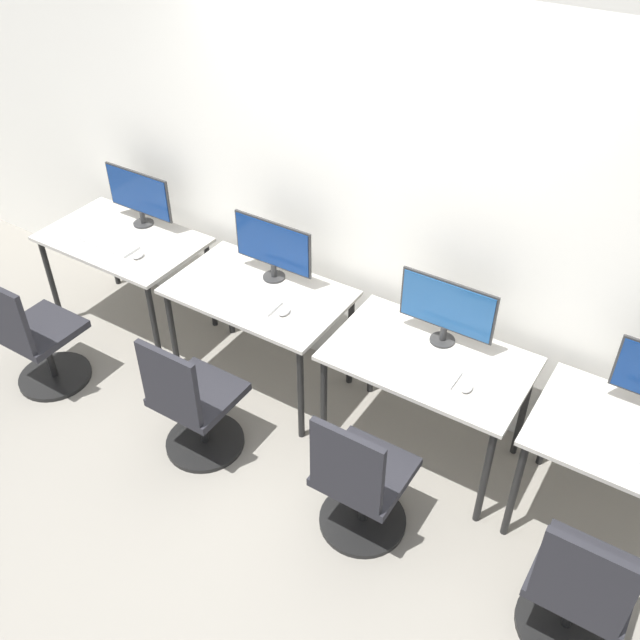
{
  "coord_description": "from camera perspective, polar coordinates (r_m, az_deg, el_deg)",
  "views": [
    {
      "loc": [
        1.65,
        -2.46,
        3.31
      ],
      "look_at": [
        0.0,
        0.14,
        0.89
      ],
      "focal_mm": 40.0,
      "sensor_mm": 36.0,
      "label": 1
    }
  ],
  "objects": [
    {
      "name": "ground_plane",
      "position": [
        4.44,
        -0.96,
        -10.0
      ],
      "size": [
        20.0,
        20.0,
        0.0
      ],
      "primitive_type": "plane",
      "color": "gray"
    },
    {
      "name": "wall_back",
      "position": [
        4.13,
        5.07,
        10.46
      ],
      "size": [
        12.0,
        0.05,
        2.8
      ],
      "color": "silver",
      "rests_on": "ground_plane"
    },
    {
      "name": "desk_far_left",
      "position": [
        5.14,
        -15.43,
        5.56
      ],
      "size": [
        1.1,
        0.68,
        0.74
      ],
      "color": "#BCB7AD",
      "rests_on": "ground_plane"
    },
    {
      "name": "monitor_far_left",
      "position": [
        5.11,
        -14.29,
        9.67
      ],
      "size": [
        0.55,
        0.14,
        0.4
      ],
      "color": "#2D2D2D",
      "rests_on": "desk_far_left"
    },
    {
      "name": "keyboard_far_left",
      "position": [
        5.03,
        -16.46,
        5.9
      ],
      "size": [
        0.41,
        0.15,
        0.02
      ],
      "color": "silver",
      "rests_on": "desk_far_left"
    },
    {
      "name": "mouse_far_left",
      "position": [
        4.84,
        -14.35,
        5.04
      ],
      "size": [
        0.06,
        0.09,
        0.03
      ],
      "color": "silver",
      "rests_on": "desk_far_left"
    },
    {
      "name": "office_chair_far_left",
      "position": [
        4.95,
        -21.72,
        -1.61
      ],
      "size": [
        0.48,
        0.48,
        0.88
      ],
      "color": "black",
      "rests_on": "ground_plane"
    },
    {
      "name": "desk_left",
      "position": [
        4.46,
        -4.9,
        1.46
      ],
      "size": [
        1.1,
        0.68,
        0.74
      ],
      "color": "#BCB7AD",
      "rests_on": "ground_plane"
    },
    {
      "name": "monitor_left",
      "position": [
        4.39,
        -3.8,
        5.86
      ],
      "size": [
        0.55,
        0.14,
        0.4
      ],
      "color": "#2D2D2D",
      "rests_on": "desk_left"
    },
    {
      "name": "keyboard_left",
      "position": [
        4.33,
        -5.8,
        1.76
      ],
      "size": [
        0.41,
        0.15,
        0.02
      ],
      "color": "silver",
      "rests_on": "desk_left"
    },
    {
      "name": "mouse_left",
      "position": [
        4.2,
        -2.89,
        0.69
      ],
      "size": [
        0.06,
        0.09,
        0.03
      ],
      "color": "silver",
      "rests_on": "desk_left"
    },
    {
      "name": "office_chair_left",
      "position": [
        4.22,
        -10.09,
        -6.88
      ],
      "size": [
        0.48,
        0.48,
        0.88
      ],
      "color": "black",
      "rests_on": "ground_plane"
    },
    {
      "name": "desk_right",
      "position": [
        4.0,
        8.63,
        -3.88
      ],
      "size": [
        1.1,
        0.68,
        0.74
      ],
      "color": "#BCB7AD",
      "rests_on": "ground_plane"
    },
    {
      "name": "monitor_right",
      "position": [
        3.93,
        10.11,
        0.92
      ],
      "size": [
        0.55,
        0.14,
        0.4
      ],
      "color": "#2D2D2D",
      "rests_on": "desk_right"
    },
    {
      "name": "keyboard_right",
      "position": [
        3.87,
        8.08,
        -3.73
      ],
      "size": [
        0.41,
        0.15,
        0.02
      ],
      "color": "silver",
      "rests_on": "desk_right"
    },
    {
      "name": "mouse_right",
      "position": [
        3.78,
        11.66,
        -5.29
      ],
      "size": [
        0.06,
        0.09,
        0.03
      ],
      "color": "silver",
      "rests_on": "desk_right"
    },
    {
      "name": "office_chair_right",
      "position": [
        3.78,
        3.21,
        -13.13
      ],
      "size": [
        0.48,
        0.48,
        0.88
      ],
      "color": "black",
      "rests_on": "ground_plane"
    },
    {
      "name": "office_chair_far_right",
      "position": [
        3.62,
        19.92,
        -19.96
      ],
      "size": [
        0.48,
        0.48,
        0.88
      ],
      "color": "black",
      "rests_on": "ground_plane"
    }
  ]
}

